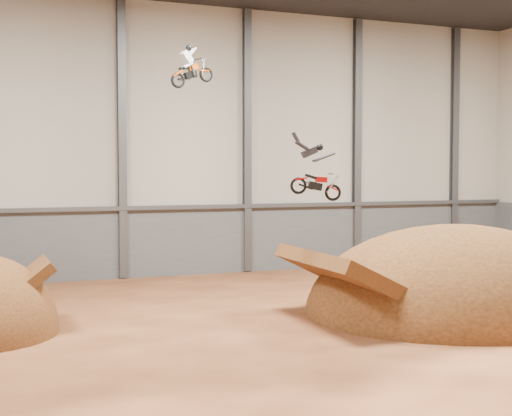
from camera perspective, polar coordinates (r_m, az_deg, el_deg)
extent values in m
plane|color=#552A16|center=(23.75, 4.51, -10.22)|extent=(40.00, 40.00, 0.00)
cube|color=#AFA89B|center=(37.22, -5.66, 5.40)|extent=(40.00, 0.10, 14.00)
cube|color=#515459|center=(37.27, -5.58, -2.68)|extent=(39.80, 0.18, 3.50)
cube|color=#47494F|center=(36.99, -5.53, 0.07)|extent=(39.80, 0.35, 0.20)
cube|color=#47494F|center=(36.26, -10.67, 5.43)|extent=(0.40, 0.36, 13.90)
cube|color=#47494F|center=(38.07, -0.72, 5.36)|extent=(0.40, 0.36, 13.90)
cube|color=#47494F|center=(40.91, 8.08, 5.17)|extent=(0.40, 0.36, 13.90)
cube|color=#47494F|center=(44.57, 15.58, 4.91)|extent=(0.40, 0.36, 13.90)
ellipsoid|color=#3F220F|center=(28.58, 15.67, -8.06)|extent=(11.74, 10.39, 6.78)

